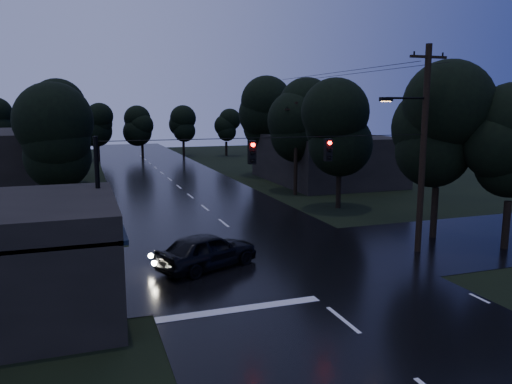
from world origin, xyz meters
TOP-DOWN VIEW (x-y plane):
  - main_road at (0.00, 30.00)m, footprint 12.00×120.00m
  - cross_street at (0.00, 12.00)m, footprint 60.00×9.00m
  - building_far_right at (14.00, 34.00)m, footprint 10.00×14.00m
  - building_far_left at (-14.00, 40.00)m, footprint 10.00×16.00m
  - utility_pole_main at (7.41, 11.00)m, footprint 3.50×0.30m
  - utility_pole_far at (8.30, 28.00)m, footprint 2.00×0.30m
  - anchor_pole_left at (-7.50, 11.00)m, footprint 0.18×0.18m
  - span_signals at (0.56, 10.99)m, footprint 15.00×0.37m
  - tree_corner_near at (10.00, 13.00)m, footprint 4.48×4.48m
  - tree_left_a at (-9.00, 22.00)m, footprint 3.92×3.92m
  - tree_left_b at (-9.60, 30.00)m, footprint 4.20×4.20m
  - tree_left_c at (-10.20, 40.00)m, footprint 4.48×4.48m
  - tree_right_a at (9.00, 22.00)m, footprint 4.20×4.20m
  - tree_right_b at (9.60, 30.00)m, footprint 4.48×4.48m
  - tree_right_c at (10.20, 40.00)m, footprint 4.76×4.76m
  - car at (-3.00, 11.91)m, footprint 5.14×3.71m

SIDE VIEW (x-z plane):
  - main_road at x=0.00m, z-range -0.01..0.01m
  - cross_street at x=0.00m, z-range -0.01..0.01m
  - car at x=-3.00m, z-range 0.00..1.62m
  - building_far_right at x=14.00m, z-range 0.00..4.40m
  - building_far_left at x=-14.00m, z-range 0.00..5.00m
  - anchor_pole_left at x=-7.50m, z-range 0.00..6.00m
  - utility_pole_far at x=8.30m, z-range 0.13..7.63m
  - tree_left_a at x=-9.00m, z-range 1.11..9.37m
  - span_signals at x=0.56m, z-range 4.69..5.80m
  - utility_pole_main at x=7.41m, z-range 0.26..10.26m
  - tree_left_b at x=-9.60m, z-range 1.19..10.04m
  - tree_right_a at x=9.00m, z-range 1.19..10.04m
  - tree_corner_near at x=10.00m, z-range 1.27..10.71m
  - tree_left_c at x=-10.20m, z-range 1.27..10.71m
  - tree_right_b at x=9.60m, z-range 1.27..10.71m
  - tree_right_c at x=10.20m, z-range 1.35..11.38m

